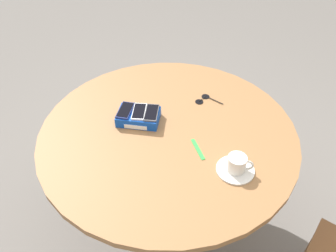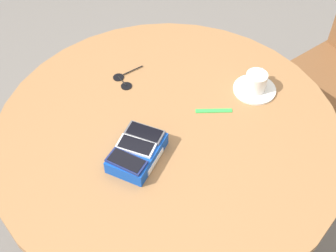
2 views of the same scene
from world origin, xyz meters
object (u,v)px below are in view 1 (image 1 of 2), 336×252
at_px(phone_white, 139,111).
at_px(lanyard_strap, 198,149).
at_px(phone_box, 139,117).
at_px(saucer, 235,170).
at_px(sunglasses, 204,99).
at_px(phone_gray, 152,113).
at_px(coffee_cup, 237,163).
at_px(phone_navy, 125,110).
at_px(round_table, 168,146).

relative_size(phone_white, lanyard_strap, 0.99).
height_order(phone_white, lanyard_strap, phone_white).
bearing_deg(phone_box, saucer, -41.60).
bearing_deg(saucer, sunglasses, 95.77).
bearing_deg(phone_gray, saucer, -45.78).
relative_size(phone_box, sunglasses, 1.58).
relative_size(phone_gray, sunglasses, 0.95).
relative_size(phone_white, phone_gray, 0.97).
relative_size(coffee_cup, sunglasses, 0.76).
bearing_deg(phone_navy, phone_gray, -12.67).
height_order(coffee_cup, lanyard_strap, coffee_cup).
relative_size(round_table, coffee_cup, 11.34).
bearing_deg(phone_gray, sunglasses, 28.36).
relative_size(round_table, phone_box, 5.43).
xyz_separation_m(phone_box, coffee_cup, (0.38, -0.33, 0.02)).
xyz_separation_m(round_table, phone_box, (-0.13, 0.07, 0.13)).
xyz_separation_m(phone_white, sunglasses, (0.32, 0.13, -0.05)).
height_order(round_table, phone_white, phone_white).
height_order(phone_box, phone_white, phone_white).
height_order(phone_box, coffee_cup, coffee_cup).
bearing_deg(saucer, phone_navy, 141.08).
distance_m(saucer, coffee_cup, 0.04).
bearing_deg(coffee_cup, lanyard_strap, 135.92).
height_order(phone_white, phone_gray, same).
distance_m(phone_box, lanyard_strap, 0.32).
distance_m(phone_white, coffee_cup, 0.50).
bearing_deg(phone_box, phone_gray, -9.11).
relative_size(phone_box, lanyard_strap, 1.71).
bearing_deg(phone_gray, round_table, -40.99).
bearing_deg(phone_navy, sunglasses, 16.93).
height_order(phone_navy, phone_gray, same).
relative_size(phone_gray, saucer, 0.84).
distance_m(saucer, lanyard_strap, 0.18).
height_order(phone_navy, saucer, phone_navy).
relative_size(phone_white, coffee_cup, 1.21).
relative_size(phone_white, sunglasses, 0.92).
distance_m(phone_box, phone_gray, 0.07).
distance_m(round_table, phone_white, 0.21).
bearing_deg(phone_white, phone_gray, -13.10).
relative_size(saucer, sunglasses, 1.13).
bearing_deg(coffee_cup, round_table, 133.17).
bearing_deg(sunglasses, phone_gray, -151.64).
xyz_separation_m(phone_navy, saucer, (0.44, -0.35, -0.05)).
xyz_separation_m(round_table, lanyard_strap, (0.12, -0.14, 0.11)).
xyz_separation_m(phone_white, coffee_cup, (0.37, -0.34, -0.01)).
bearing_deg(saucer, phone_box, 138.40).
distance_m(round_table, phone_gray, 0.18).
relative_size(saucer, coffee_cup, 1.49).
distance_m(phone_white, saucer, 0.50).
height_order(round_table, sunglasses, sunglasses).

